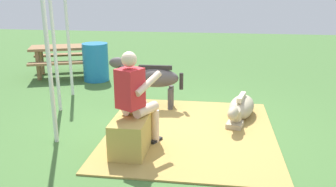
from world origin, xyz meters
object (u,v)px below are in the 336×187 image
Objects in this scene: tent_pole_mid at (55,48)px; water_barrel at (96,62)px; hay_bale at (131,136)px; tent_pole_right at (68,40)px; tent_pole_left at (49,65)px; pony_standing at (151,78)px; pony_lying at (240,108)px; picnic_bench at (62,53)px; person_seated at (136,96)px.

water_barrel is at bearing 1.30° from tent_pole_mid.
hay_bale is 3.15m from tent_pole_right.
tent_pole_left is at bearing 80.03° from hay_bale.
pony_standing is at bearing -33.59° from tent_pole_left.
pony_lying is 4.87m from picnic_bench.
person_seated is at bearing -143.96° from picnic_bench.
water_barrel is 0.39× the size of tent_pole_right.
pony_lying is at bearing -105.25° from tent_pole_right.
pony_standing reaches higher than pony_lying.
tent_pole_right is 1.00× the size of tent_pole_mid.
pony_standing reaches higher than water_barrel.
pony_lying is at bearing -102.02° from pony_standing.
person_seated is 1.26m from tent_pole_left.
pony_standing is 2.43m from water_barrel.
hay_bale is at bearing -177.69° from pony_standing.
tent_pole_mid is at bearing 22.35° from tent_pole_left.
pony_standing is 0.73× the size of picnic_bench.
hay_bale is at bearing -131.38° from tent_pole_mid.
tent_pole_left reaches higher than water_barrel.
water_barrel is (3.46, 1.78, -0.32)m from person_seated.
pony_lying is 3.89m from water_barrel.
tent_pole_right is 1.81m from picnic_bench.
pony_standing reaches higher than hay_bale.
water_barrel is 0.39× the size of tent_pole_mid.
tent_pole_mid is (1.33, 1.73, 0.37)m from person_seated.
picnic_bench is at bearing 29.49° from tent_pole_right.
tent_pole_left reaches higher than person_seated.
hay_bale is at bearing -145.56° from picnic_bench.
pony_lying is 3.34m from tent_pole_mid.
tent_pole_right is at bearing 17.02° from tent_pole_left.
tent_pole_right is at bearing 71.89° from pony_standing.
pony_lying is 3.12m from tent_pole_left.
hay_bale is 0.54m from person_seated.
hay_bale is 0.52× the size of pony_standing.
tent_pole_right is at bearing -150.51° from picnic_bench.
water_barrel is (2.12, 3.26, 0.25)m from pony_lying.
picnic_bench is at bearing 22.37° from tent_pole_mid.
water_barrel is 3.52m from tent_pole_left.
person_seated is 3.90m from water_barrel.
hay_bale is 4.75m from picnic_bench.
tent_pole_left is 2.31m from tent_pole_right.
water_barrel is 1.01m from picnic_bench.
person_seated is 2.21m from tent_pole_mid.
person_seated is at bearing -140.12° from tent_pole_right.
tent_pole_right reaches higher than hay_bale.
water_barrel is (3.61, 1.73, 0.20)m from hay_bale.
hay_bale reaches higher than pony_lying.
tent_pole_left and tent_pole_mid have the same top height.
person_seated is 1.70m from pony_standing.
picnic_bench is at bearing 60.11° from pony_lying.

